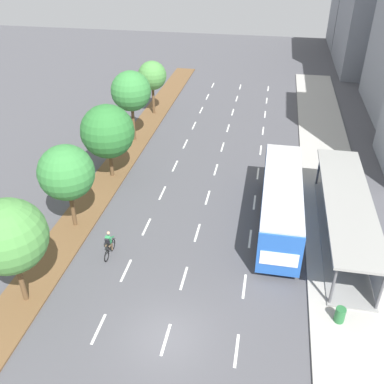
{
  "coord_description": "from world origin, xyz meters",
  "views": [
    {
      "loc": [
        3.9,
        -13.74,
        17.35
      ],
      "look_at": [
        -0.94,
        11.77,
        1.2
      ],
      "focal_mm": 40.15,
      "sensor_mm": 36.0,
      "label": 1
    }
  ],
  "objects_px": {
    "median_tree_fifth": "(152,76)",
    "median_tree_fourth": "(131,91)",
    "median_tree_nearest": "(9,236)",
    "median_tree_second": "(66,173)",
    "bus": "(281,199)",
    "bus_shelter": "(349,214)",
    "trash_bin": "(340,315)",
    "median_tree_third": "(108,131)",
    "cyclist": "(109,245)"
  },
  "relations": [
    {
      "from": "bus",
      "to": "median_tree_nearest",
      "type": "bearing_deg",
      "value": -144.14
    },
    {
      "from": "bus_shelter",
      "to": "trash_bin",
      "type": "height_order",
      "value": "bus_shelter"
    },
    {
      "from": "median_tree_nearest",
      "to": "trash_bin",
      "type": "xyz_separation_m",
      "value": [
        16.53,
        1.54,
        -3.79
      ]
    },
    {
      "from": "cyclist",
      "to": "trash_bin",
      "type": "xyz_separation_m",
      "value": [
        13.35,
        -2.92,
        -0.22
      ]
    },
    {
      "from": "median_tree_fourth",
      "to": "cyclist",
      "type": "bearing_deg",
      "value": -77.97
    },
    {
      "from": "median_tree_nearest",
      "to": "median_tree_second",
      "type": "height_order",
      "value": "median_tree_nearest"
    },
    {
      "from": "cyclist",
      "to": "median_tree_fifth",
      "type": "xyz_separation_m",
      "value": [
        -3.43,
        23.17,
        3.39
      ]
    },
    {
      "from": "median_tree_nearest",
      "to": "median_tree_fifth",
      "type": "bearing_deg",
      "value": 90.53
    },
    {
      "from": "bus_shelter",
      "to": "bus",
      "type": "distance_m",
      "value": 4.33
    },
    {
      "from": "bus_shelter",
      "to": "median_tree_third",
      "type": "xyz_separation_m",
      "value": [
        -17.64,
        4.82,
        2.09
      ]
    },
    {
      "from": "bus",
      "to": "median_tree_fourth",
      "type": "relative_size",
      "value": 1.74
    },
    {
      "from": "median_tree_third",
      "to": "trash_bin",
      "type": "relative_size",
      "value": 6.97
    },
    {
      "from": "median_tree_third",
      "to": "median_tree_fifth",
      "type": "relative_size",
      "value": 1.07
    },
    {
      "from": "bus",
      "to": "median_tree_fifth",
      "type": "xyz_separation_m",
      "value": [
        -13.58,
        18.0,
        2.11
      ]
    },
    {
      "from": "median_tree_nearest",
      "to": "median_tree_second",
      "type": "distance_m",
      "value": 6.91
    },
    {
      "from": "median_tree_third",
      "to": "trash_bin",
      "type": "distance_m",
      "value": 20.88
    },
    {
      "from": "median_tree_fourth",
      "to": "median_tree_fifth",
      "type": "bearing_deg",
      "value": 89.69
    },
    {
      "from": "median_tree_fifth",
      "to": "median_tree_third",
      "type": "bearing_deg",
      "value": -89.07
    },
    {
      "from": "median_tree_fifth",
      "to": "median_tree_fourth",
      "type": "bearing_deg",
      "value": -90.31
    },
    {
      "from": "bus_shelter",
      "to": "median_tree_nearest",
      "type": "bearing_deg",
      "value": -152.94
    },
    {
      "from": "bus",
      "to": "median_tree_third",
      "type": "bearing_deg",
      "value": 162.61
    },
    {
      "from": "bus",
      "to": "median_tree_third",
      "type": "height_order",
      "value": "median_tree_third"
    },
    {
      "from": "cyclist",
      "to": "median_tree_fifth",
      "type": "bearing_deg",
      "value": 98.41
    },
    {
      "from": "median_tree_third",
      "to": "median_tree_nearest",
      "type": "bearing_deg",
      "value": -89.88
    },
    {
      "from": "median_tree_second",
      "to": "trash_bin",
      "type": "bearing_deg",
      "value": -17.8
    },
    {
      "from": "cyclist",
      "to": "median_tree_fourth",
      "type": "bearing_deg",
      "value": 102.03
    },
    {
      "from": "median_tree_second",
      "to": "median_tree_fifth",
      "type": "xyz_separation_m",
      "value": [
        -0.06,
        20.72,
        0.05
      ]
    },
    {
      "from": "cyclist",
      "to": "median_tree_fourth",
      "type": "height_order",
      "value": "median_tree_fourth"
    },
    {
      "from": "bus",
      "to": "median_tree_fifth",
      "type": "height_order",
      "value": "median_tree_fifth"
    },
    {
      "from": "median_tree_nearest",
      "to": "median_tree_third",
      "type": "distance_m",
      "value": 13.82
    },
    {
      "from": "bus",
      "to": "median_tree_third",
      "type": "distance_m",
      "value": 14.12
    },
    {
      "from": "median_tree_third",
      "to": "median_tree_fifth",
      "type": "distance_m",
      "value": 13.82
    },
    {
      "from": "trash_bin",
      "to": "median_tree_nearest",
      "type": "bearing_deg",
      "value": -174.68
    },
    {
      "from": "median_tree_nearest",
      "to": "trash_bin",
      "type": "distance_m",
      "value": 17.02
    },
    {
      "from": "bus_shelter",
      "to": "median_tree_second",
      "type": "height_order",
      "value": "median_tree_second"
    },
    {
      "from": "bus_shelter",
      "to": "median_tree_fifth",
      "type": "xyz_separation_m",
      "value": [
        -17.86,
        18.64,
        2.31
      ]
    },
    {
      "from": "median_tree_third",
      "to": "median_tree_fourth",
      "type": "distance_m",
      "value": 6.97
    },
    {
      "from": "bus",
      "to": "median_tree_second",
      "type": "height_order",
      "value": "median_tree_second"
    },
    {
      "from": "median_tree_second",
      "to": "median_tree_fourth",
      "type": "xyz_separation_m",
      "value": [
        -0.09,
        13.81,
        0.69
      ]
    },
    {
      "from": "cyclist",
      "to": "median_tree_second",
      "type": "xyz_separation_m",
      "value": [
        -3.37,
        2.44,
        3.34
      ]
    },
    {
      "from": "bus_shelter",
      "to": "median_tree_third",
      "type": "distance_m",
      "value": 18.4
    },
    {
      "from": "median_tree_nearest",
      "to": "median_tree_third",
      "type": "bearing_deg",
      "value": 90.12
    },
    {
      "from": "bus_shelter",
      "to": "trash_bin",
      "type": "distance_m",
      "value": 7.64
    },
    {
      "from": "median_tree_fourth",
      "to": "median_tree_fifth",
      "type": "relative_size",
      "value": 1.17
    },
    {
      "from": "bus",
      "to": "median_tree_second",
      "type": "distance_m",
      "value": 13.95
    },
    {
      "from": "bus_shelter",
      "to": "bus",
      "type": "height_order",
      "value": "bus"
    },
    {
      "from": "trash_bin",
      "to": "median_tree_third",
      "type": "bearing_deg",
      "value": 143.44
    },
    {
      "from": "trash_bin",
      "to": "median_tree_second",
      "type": "bearing_deg",
      "value": 162.2
    },
    {
      "from": "cyclist",
      "to": "bus_shelter",
      "type": "bearing_deg",
      "value": 17.43
    },
    {
      "from": "median_tree_fifth",
      "to": "trash_bin",
      "type": "bearing_deg",
      "value": -57.25
    }
  ]
}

